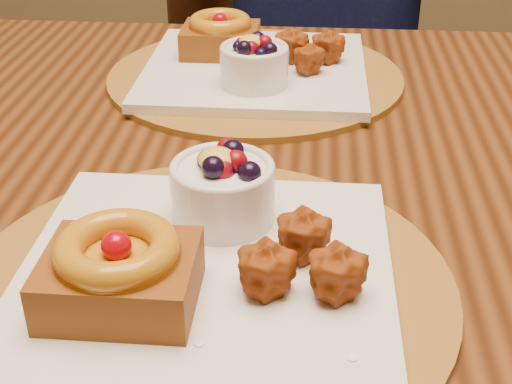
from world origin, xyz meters
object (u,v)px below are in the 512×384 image
dining_table (238,221)px  place_setting_near (203,261)px  place_setting_far (253,65)px  chair_far (279,94)px

dining_table → place_setting_near: 0.24m
dining_table → place_setting_far: (-0.00, 0.22, 0.10)m
place_setting_near → chair_far: bearing=89.9°
place_setting_far → chair_far: bearing=89.8°
dining_table → place_setting_far: 0.24m
place_setting_near → place_setting_far: 0.43m
place_setting_near → chair_far: (0.00, 1.05, -0.29)m
place_setting_near → place_setting_far: size_ratio=1.00×
dining_table → chair_far: bearing=90.0°
place_setting_near → dining_table: bearing=89.3°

